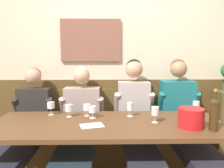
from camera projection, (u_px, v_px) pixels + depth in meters
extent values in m
cube|color=beige|center=(107.00, 55.00, 3.01)|extent=(6.80, 0.08, 2.80)
cube|color=brown|center=(90.00, 40.00, 2.92)|extent=(0.79, 0.04, 0.55)
cube|color=brown|center=(107.00, 118.00, 3.07)|extent=(6.80, 0.03, 1.06)
cube|color=brown|center=(107.00, 146.00, 2.89)|extent=(2.53, 0.42, 0.44)
cube|color=brown|center=(107.00, 128.00, 2.85)|extent=(2.48, 0.39, 0.05)
cube|color=brown|center=(107.00, 105.00, 3.01)|extent=(2.53, 0.04, 0.45)
cube|color=brown|center=(107.00, 124.00, 2.13)|extent=(2.23, 0.85, 0.04)
cylinder|color=brown|center=(15.00, 147.00, 2.51)|extent=(0.07, 0.07, 0.71)
cylinder|color=brown|center=(198.00, 146.00, 2.55)|extent=(0.07, 0.07, 0.71)
cube|color=#2B2D3E|center=(16.00, 151.00, 2.24)|extent=(0.33, 1.14, 0.11)
cube|color=#282523|center=(35.00, 108.00, 2.80)|extent=(0.39, 0.19, 0.49)
sphere|color=tan|center=(33.00, 76.00, 2.73)|extent=(0.20, 0.20, 0.20)
sphere|color=#9F6E4D|center=(33.00, 74.00, 2.76)|extent=(0.19, 0.19, 0.19)
cylinder|color=#282523|center=(17.00, 107.00, 2.75)|extent=(0.08, 0.20, 0.27)
cylinder|color=#282523|center=(50.00, 107.00, 2.76)|extent=(0.08, 0.20, 0.27)
cube|color=#233542|center=(76.00, 151.00, 2.25)|extent=(0.37, 1.13, 0.11)
cube|color=gray|center=(82.00, 107.00, 2.81)|extent=(0.44, 0.22, 0.50)
sphere|color=tan|center=(82.00, 76.00, 2.75)|extent=(0.20, 0.20, 0.20)
sphere|color=beige|center=(82.00, 74.00, 2.77)|extent=(0.19, 0.19, 0.19)
cylinder|color=gray|center=(63.00, 107.00, 2.76)|extent=(0.08, 0.20, 0.27)
cylinder|color=gray|center=(100.00, 106.00, 2.77)|extent=(0.08, 0.20, 0.27)
cube|color=#2F303D|center=(140.00, 150.00, 2.26)|extent=(0.33, 1.13, 0.11)
cube|color=#B2A9A6|center=(133.00, 104.00, 2.82)|extent=(0.39, 0.22, 0.57)
sphere|color=tan|center=(134.00, 69.00, 2.75)|extent=(0.22, 0.22, 0.22)
sphere|color=black|center=(134.00, 67.00, 2.77)|extent=(0.20, 0.20, 0.20)
cylinder|color=#B2A9A6|center=(117.00, 102.00, 2.77)|extent=(0.08, 0.20, 0.27)
cylinder|color=#B2A9A6|center=(150.00, 102.00, 2.78)|extent=(0.08, 0.20, 0.27)
cube|color=#2E2D3A|center=(194.00, 149.00, 2.27)|extent=(0.35, 1.13, 0.11)
cube|color=#1B6971|center=(177.00, 103.00, 2.83)|extent=(0.41, 0.24, 0.58)
sphere|color=#A17C5B|center=(178.00, 69.00, 2.76)|extent=(0.21, 0.21, 0.21)
sphere|color=brown|center=(178.00, 67.00, 2.78)|extent=(0.19, 0.19, 0.19)
cylinder|color=#1B6971|center=(161.00, 102.00, 2.77)|extent=(0.08, 0.20, 0.27)
cylinder|color=#1B6971|center=(195.00, 101.00, 2.78)|extent=(0.08, 0.20, 0.27)
cylinder|color=red|center=(191.00, 118.00, 1.97)|extent=(0.23, 0.23, 0.17)
cylinder|color=#3C2B12|center=(214.00, 118.00, 1.89)|extent=(0.08, 0.08, 0.23)
sphere|color=#3C2B12|center=(215.00, 103.00, 1.87)|extent=(0.08, 0.08, 0.08)
cylinder|color=#3C2B12|center=(215.00, 97.00, 1.86)|extent=(0.03, 0.03, 0.09)
cylinder|color=orange|center=(215.00, 90.00, 1.86)|extent=(0.03, 0.03, 0.02)
cylinder|color=silver|center=(92.00, 118.00, 2.27)|extent=(0.07, 0.07, 0.00)
cylinder|color=silver|center=(92.00, 115.00, 2.27)|extent=(0.01, 0.01, 0.06)
cylinder|color=silver|center=(92.00, 109.00, 2.26)|extent=(0.08, 0.08, 0.06)
cylinder|color=#F0D57F|center=(92.00, 111.00, 2.26)|extent=(0.07, 0.07, 0.02)
cylinder|color=silver|center=(130.00, 116.00, 2.33)|extent=(0.07, 0.07, 0.00)
cylinder|color=silver|center=(130.00, 113.00, 2.33)|extent=(0.01, 0.01, 0.06)
cylinder|color=silver|center=(130.00, 106.00, 2.32)|extent=(0.07, 0.07, 0.08)
cylinder|color=silver|center=(87.00, 116.00, 2.35)|extent=(0.06, 0.06, 0.00)
cylinder|color=silver|center=(87.00, 113.00, 2.34)|extent=(0.01, 0.01, 0.06)
cylinder|color=silver|center=(87.00, 107.00, 2.34)|extent=(0.08, 0.08, 0.06)
cylinder|color=beige|center=(87.00, 109.00, 2.34)|extent=(0.07, 0.07, 0.01)
cylinder|color=silver|center=(155.00, 122.00, 2.12)|extent=(0.06, 0.06, 0.00)
cylinder|color=silver|center=(155.00, 119.00, 2.12)|extent=(0.01, 0.01, 0.07)
cylinder|color=silver|center=(155.00, 111.00, 2.11)|extent=(0.07, 0.07, 0.08)
cylinder|color=#E6D285|center=(155.00, 114.00, 2.11)|extent=(0.06, 0.06, 0.02)
cylinder|color=silver|center=(51.00, 115.00, 2.39)|extent=(0.06, 0.06, 0.00)
cylinder|color=silver|center=(51.00, 111.00, 2.39)|extent=(0.01, 0.01, 0.07)
cylinder|color=silver|center=(51.00, 105.00, 2.38)|extent=(0.08, 0.08, 0.07)
cylinder|color=#DEE587|center=(51.00, 107.00, 2.38)|extent=(0.07, 0.07, 0.02)
cylinder|color=silver|center=(195.00, 115.00, 2.40)|extent=(0.07, 0.07, 0.00)
cylinder|color=silver|center=(196.00, 111.00, 2.39)|extent=(0.01, 0.01, 0.07)
cylinder|color=silver|center=(196.00, 105.00, 2.38)|extent=(0.07, 0.07, 0.07)
cylinder|color=beige|center=(196.00, 107.00, 2.39)|extent=(0.06, 0.06, 0.02)
cylinder|color=silver|center=(69.00, 117.00, 2.32)|extent=(0.07, 0.07, 0.00)
cylinder|color=silver|center=(69.00, 114.00, 2.31)|extent=(0.01, 0.01, 0.06)
cylinder|color=silver|center=(69.00, 108.00, 2.30)|extent=(0.08, 0.08, 0.07)
cylinder|color=#E0D982|center=(69.00, 110.00, 2.31)|extent=(0.07, 0.07, 0.02)
cube|color=white|center=(92.00, 125.00, 2.03)|extent=(0.24, 0.20, 0.00)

